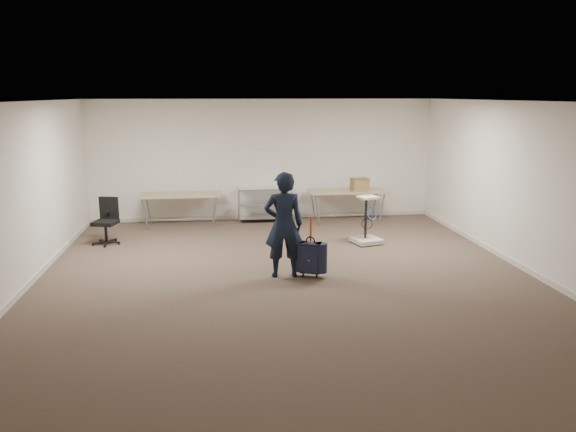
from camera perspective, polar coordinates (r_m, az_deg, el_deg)
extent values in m
plane|color=#47352B|center=(9.09, -0.07, -6.36)|extent=(9.00, 9.00, 0.00)
plane|color=white|center=(13.18, -2.55, 5.71)|extent=(8.00, 0.00, 8.00)
plane|color=white|center=(4.45, 7.33, -7.62)|extent=(8.00, 0.00, 8.00)
plane|color=white|center=(9.15, -25.77, 1.58)|extent=(0.00, 9.00, 9.00)
plane|color=white|center=(10.06, 23.19, 2.67)|extent=(0.00, 9.00, 9.00)
plane|color=white|center=(8.61, -0.07, 11.58)|extent=(8.00, 8.00, 0.00)
cube|color=beige|center=(13.39, -2.49, -0.04)|extent=(8.00, 0.02, 0.10)
cube|color=beige|center=(9.47, -24.95, -6.47)|extent=(0.02, 9.00, 0.10)
cube|color=beige|center=(10.34, 22.52, -4.72)|extent=(0.02, 9.00, 0.10)
cube|color=tan|center=(12.71, -10.88, 2.13)|extent=(1.80, 0.75, 0.03)
cylinder|color=gray|center=(12.82, -10.78, -0.35)|extent=(1.50, 0.02, 0.02)
cylinder|color=gray|center=(12.56, -14.31, 0.14)|extent=(0.13, 0.04, 0.69)
cylinder|color=gray|center=(12.46, -7.45, 0.33)|extent=(0.13, 0.04, 0.69)
cylinder|color=gray|center=(13.14, -14.01, 0.69)|extent=(0.13, 0.04, 0.69)
cylinder|color=gray|center=(13.05, -7.46, 0.87)|extent=(0.13, 0.04, 0.69)
cube|color=tan|center=(13.03, 6.04, 2.53)|extent=(1.80, 0.75, 0.03)
cylinder|color=gray|center=(13.14, 5.99, 0.11)|extent=(1.50, 0.02, 0.02)
cylinder|color=gray|center=(12.66, 3.01, 0.61)|extent=(0.13, 0.04, 0.69)
cylinder|color=gray|center=(13.01, 9.53, 0.77)|extent=(0.13, 0.04, 0.69)
cylinder|color=gray|center=(13.24, 2.55, 1.13)|extent=(0.13, 0.04, 0.69)
cylinder|color=gray|center=(13.57, 8.80, 1.28)|extent=(0.13, 0.04, 0.69)
cylinder|color=silver|center=(12.78, -4.99, 0.93)|extent=(0.02, 0.02, 0.80)
cylinder|color=silver|center=(12.88, 0.35, 1.07)|extent=(0.02, 0.02, 0.80)
cylinder|color=silver|center=(13.22, -5.08, 1.31)|extent=(0.02, 0.02, 0.80)
cylinder|color=silver|center=(13.32, 0.09, 1.44)|extent=(0.02, 0.02, 0.80)
cube|color=silver|center=(13.10, -2.39, -0.10)|extent=(1.20, 0.45, 0.02)
cube|color=silver|center=(13.02, -2.40, 1.41)|extent=(1.20, 0.45, 0.02)
cube|color=silver|center=(12.97, -2.42, 2.84)|extent=(1.20, 0.45, 0.01)
imported|color=black|center=(8.97, -0.44, -0.91)|extent=(0.64, 0.43, 1.72)
cube|color=black|center=(9.07, 2.27, -4.19)|extent=(0.40, 0.32, 0.48)
cube|color=black|center=(9.17, 2.28, -5.69)|extent=(0.35, 0.25, 0.03)
cylinder|color=black|center=(9.19, 1.57, -5.95)|extent=(0.05, 0.07, 0.07)
cylinder|color=black|center=(9.14, 2.94, -6.05)|extent=(0.05, 0.07, 0.07)
torus|color=black|center=(9.00, 2.29, -2.54)|extent=(0.15, 0.08, 0.15)
cube|color=#DE480B|center=(8.98, 2.32, -1.42)|extent=(0.03, 0.02, 0.37)
cylinder|color=black|center=(11.68, -17.95, -2.52)|extent=(0.55, 0.55, 0.08)
cylinder|color=black|center=(11.64, -18.01, -1.62)|extent=(0.06, 0.06, 0.37)
cube|color=black|center=(11.59, -18.07, -0.64)|extent=(0.52, 0.52, 0.07)
cube|color=black|center=(11.72, -17.73, 0.81)|extent=(0.39, 0.15, 0.44)
cube|color=beige|center=(11.27, 7.97, -2.46)|extent=(0.64, 0.64, 0.08)
cylinder|color=black|center=(11.03, 7.21, -2.97)|extent=(0.06, 0.06, 0.04)
cylinder|color=black|center=(11.21, 7.97, -0.15)|extent=(0.05, 0.05, 0.83)
cube|color=beige|center=(11.08, 8.11, 1.88)|extent=(0.43, 0.40, 0.04)
torus|color=blue|center=(11.08, 8.43, 0.24)|extent=(0.28, 0.17, 0.25)
cube|color=olive|center=(13.04, 7.30, 3.21)|extent=(0.41, 0.33, 0.28)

